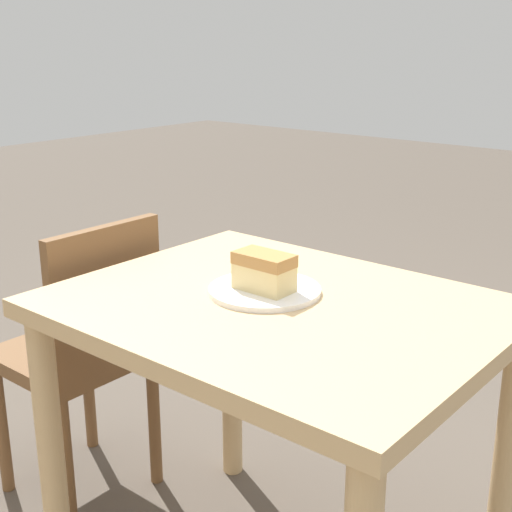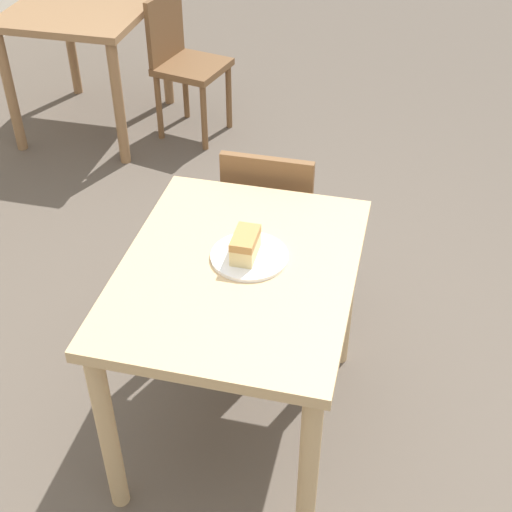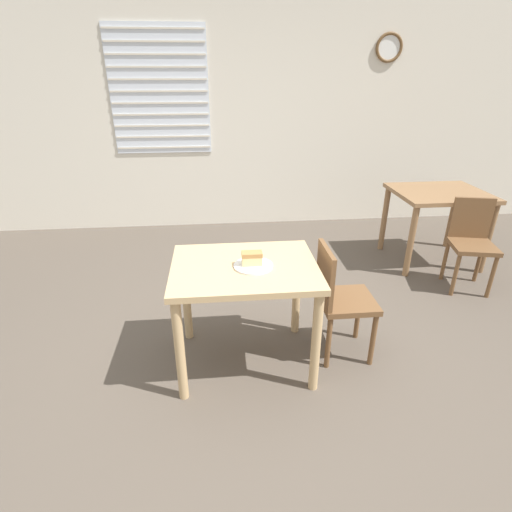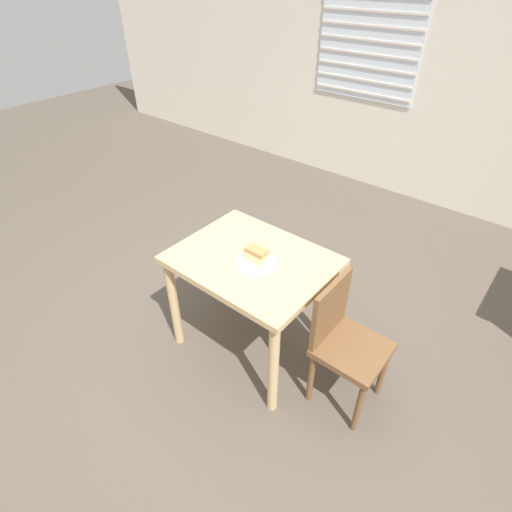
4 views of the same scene
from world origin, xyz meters
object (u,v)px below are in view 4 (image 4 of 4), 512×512
chair_near_window (344,341)px  cake_slice (257,255)px  dining_table_near (252,274)px  plate (256,263)px

chair_near_window → cake_slice: (-0.60, -0.04, 0.34)m
chair_near_window → cake_slice: bearing=94.0°
dining_table_near → chair_near_window: (0.65, 0.03, -0.17)m
dining_table_near → chair_near_window: size_ratio=1.12×
dining_table_near → plate: size_ratio=3.75×
dining_table_near → cake_slice: bearing=-15.5°
plate → dining_table_near: bearing=155.8°
chair_near_window → plate: size_ratio=3.37×
chair_near_window → plate: (-0.59, -0.05, 0.30)m
dining_table_near → cake_slice: (0.05, -0.01, 0.18)m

